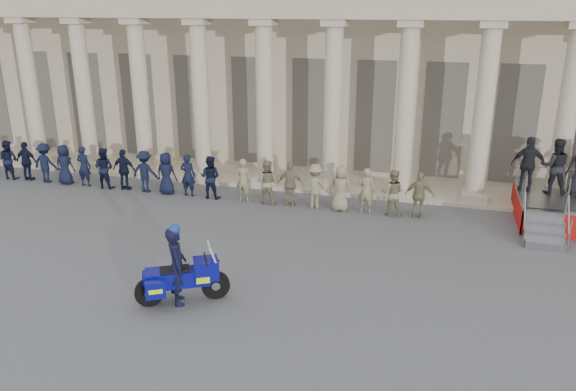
# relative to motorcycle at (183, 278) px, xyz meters

# --- Properties ---
(ground) EXTENTS (90.00, 90.00, 0.00)m
(ground) POSITION_rel_motorcycle_xyz_m (0.37, 1.16, -0.62)
(ground) COLOR #49494C
(ground) RESTS_ON ground
(building) EXTENTS (40.00, 12.50, 9.00)m
(building) POSITION_rel_motorcycle_xyz_m (0.37, 15.91, 3.90)
(building) COLOR tan
(building) RESTS_ON ground
(officer_rank) EXTENTS (19.96, 0.60, 1.59)m
(officer_rank) POSITION_rel_motorcycle_xyz_m (-4.71, 7.25, 0.17)
(officer_rank) COLOR black
(officer_rank) RESTS_ON ground
(motorcycle) EXTENTS (2.04, 1.46, 1.44)m
(motorcycle) POSITION_rel_motorcycle_xyz_m (0.00, 0.00, 0.00)
(motorcycle) COLOR black
(motorcycle) RESTS_ON ground
(rider) EXTENTS (0.74, 0.84, 2.02)m
(rider) POSITION_rel_motorcycle_xyz_m (-0.11, -0.06, 0.37)
(rider) COLOR black
(rider) RESTS_ON ground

